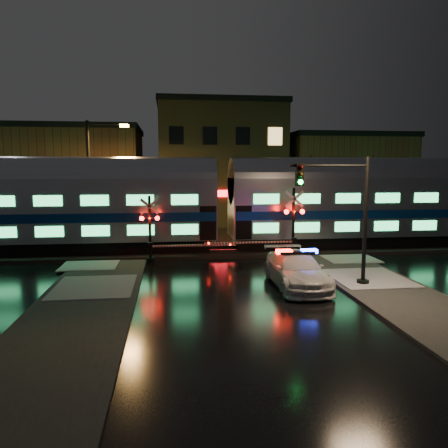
{
  "coord_description": "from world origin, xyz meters",
  "views": [
    {
      "loc": [
        -3.05,
        -22.74,
        5.39
      ],
      "look_at": [
        0.08,
        2.5,
        2.2
      ],
      "focal_mm": 35.0,
      "sensor_mm": 36.0,
      "label": 1
    }
  ],
  "objects_px": {
    "crossing_signal_left": "(156,236)",
    "traffic_light": "(346,219)",
    "streetlight": "(93,174)",
    "police_car": "(296,270)",
    "crossing_signal_right": "(288,230)"
  },
  "relations": [
    {
      "from": "crossing_signal_left",
      "to": "traffic_light",
      "type": "distance_m",
      "value": 10.85
    },
    {
      "from": "traffic_light",
      "to": "streetlight",
      "type": "relative_size",
      "value": 0.68
    },
    {
      "from": "police_car",
      "to": "crossing_signal_left",
      "type": "xyz_separation_m",
      "value": [
        -6.54,
        5.93,
        0.81
      ]
    },
    {
      "from": "police_car",
      "to": "crossing_signal_left",
      "type": "height_order",
      "value": "crossing_signal_left"
    },
    {
      "from": "police_car",
      "to": "streetlight",
      "type": "xyz_separation_m",
      "value": [
        -11.05,
        12.63,
        4.25
      ]
    },
    {
      "from": "traffic_light",
      "to": "streetlight",
      "type": "distance_m",
      "value": 18.62
    },
    {
      "from": "crossing_signal_left",
      "to": "streetlight",
      "type": "distance_m",
      "value": 8.78
    },
    {
      "from": "streetlight",
      "to": "police_car",
      "type": "bearing_deg",
      "value": -48.81
    },
    {
      "from": "police_car",
      "to": "traffic_light",
      "type": "bearing_deg",
      "value": -9.22
    },
    {
      "from": "police_car",
      "to": "crossing_signal_right",
      "type": "bearing_deg",
      "value": 78.54
    },
    {
      "from": "crossing_signal_left",
      "to": "streetlight",
      "type": "xyz_separation_m",
      "value": [
        -4.51,
        6.7,
        3.44
      ]
    },
    {
      "from": "police_car",
      "to": "traffic_light",
      "type": "relative_size",
      "value": 0.91
    },
    {
      "from": "police_car",
      "to": "crossing_signal_left",
      "type": "relative_size",
      "value": 0.99
    },
    {
      "from": "crossing_signal_right",
      "to": "crossing_signal_left",
      "type": "bearing_deg",
      "value": -179.93
    },
    {
      "from": "police_car",
      "to": "streetlight",
      "type": "bearing_deg",
      "value": 131.29
    }
  ]
}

